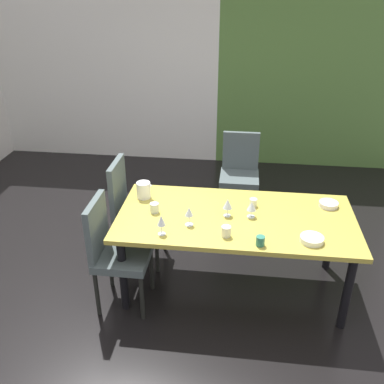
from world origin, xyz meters
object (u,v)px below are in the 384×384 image
at_px(chair_head_far, 240,170).
at_px(cup_east, 226,231).
at_px(chair_left_near, 113,248).
at_px(pitcher_north, 144,190).
at_px(wine_glass_rear, 252,206).
at_px(wine_glass_near_window, 161,221).
at_px(cup_right, 260,241).
at_px(cup_west, 253,202).
at_px(cup_corner, 154,208).
at_px(wine_glass_near_shelf, 228,204).
at_px(chair_left_far, 131,208).
at_px(dining_table, 235,224).
at_px(wine_glass_center, 189,212).
at_px(serving_bowl_left, 312,239).
at_px(serving_bowl_south, 329,204).

bearing_deg(chair_head_far, cup_east, 87.37).
height_order(chair_left_near, pitcher_north, chair_left_near).
relative_size(wine_glass_rear, pitcher_north, 0.94).
distance_m(wine_glass_near_window, cup_right, 0.77).
height_order(cup_west, cup_corner, cup_corner).
bearing_deg(wine_glass_near_shelf, chair_left_far, 161.11).
xyz_separation_m(chair_left_far, cup_east, (0.93, -0.63, 0.21)).
bearing_deg(dining_table, wine_glass_near_shelf, -178.94).
distance_m(chair_head_far, cup_right, 1.84).
relative_size(wine_glass_near_shelf, wine_glass_rear, 1.12).
bearing_deg(wine_glass_center, serving_bowl_left, -7.43).
height_order(chair_left_near, cup_west, chair_left_near).
bearing_deg(wine_glass_rear, wine_glass_near_shelf, -177.83).
bearing_deg(wine_glass_center, wine_glass_near_shelf, 31.27).
relative_size(wine_glass_rear, cup_right, 1.84).
bearing_deg(chair_left_far, dining_table, 72.49).
xyz_separation_m(cup_east, cup_corner, (-0.63, 0.30, -0.00)).
xyz_separation_m(dining_table, cup_right, (0.19, -0.41, 0.11)).
bearing_deg(cup_right, dining_table, 115.53).
height_order(wine_glass_near_shelf, cup_corner, wine_glass_near_shelf).
bearing_deg(wine_glass_center, wine_glass_near_window, -140.33).
bearing_deg(cup_corner, serving_bowl_south, 10.86).
height_order(serving_bowl_left, cup_west, cup_west).
relative_size(chair_head_far, chair_left_far, 0.91).
relative_size(wine_glass_rear, wine_glass_near_window, 0.84).
distance_m(cup_right, cup_west, 0.60).
height_order(wine_glass_near_window, cup_corner, wine_glass_near_window).
bearing_deg(wine_glass_near_window, wine_glass_near_shelf, 34.79).
height_order(wine_glass_near_window, pitcher_north, wine_glass_near_window).
height_order(chair_head_far, chair_left_near, chair_left_near).
bearing_deg(cup_right, cup_east, 160.33).
bearing_deg(chair_left_far, serving_bowl_south, 88.58).
bearing_deg(wine_glass_rear, dining_table, -177.17).
bearing_deg(chair_left_near, cup_corner, 135.00).
bearing_deg(wine_glass_near_window, cup_right, -4.47).
bearing_deg(serving_bowl_left, cup_corner, 167.13).
bearing_deg(cup_west, chair_left_near, -155.88).
height_order(wine_glass_near_shelf, wine_glass_rear, wine_glass_near_shelf).
height_order(chair_left_near, wine_glass_near_shelf, chair_left_near).
xyz_separation_m(chair_left_near, serving_bowl_south, (1.80, 0.59, 0.21)).
xyz_separation_m(dining_table, wine_glass_center, (-0.38, -0.18, 0.19)).
xyz_separation_m(wine_glass_rear, cup_corner, (-0.82, -0.02, -0.06)).
bearing_deg(chair_left_far, chair_left_near, 0.51).
relative_size(chair_left_far, cup_right, 13.62).
xyz_separation_m(serving_bowl_south, cup_west, (-0.66, -0.08, 0.01)).
xyz_separation_m(wine_glass_near_shelf, serving_bowl_south, (0.88, 0.27, -0.09)).
xyz_separation_m(wine_glass_center, cup_corner, (-0.32, 0.17, -0.08)).
xyz_separation_m(chair_head_far, cup_east, (-0.08, -1.72, 0.25)).
bearing_deg(wine_glass_center, cup_east, -22.75).
bearing_deg(wine_glass_rear, chair_head_far, 94.73).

